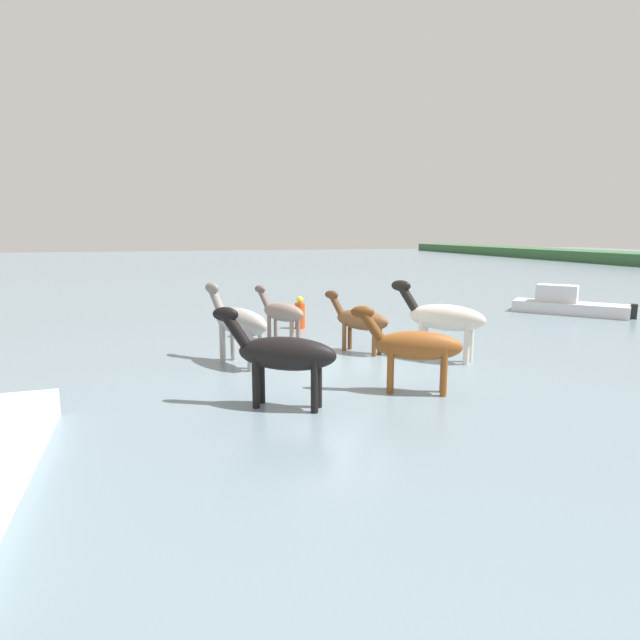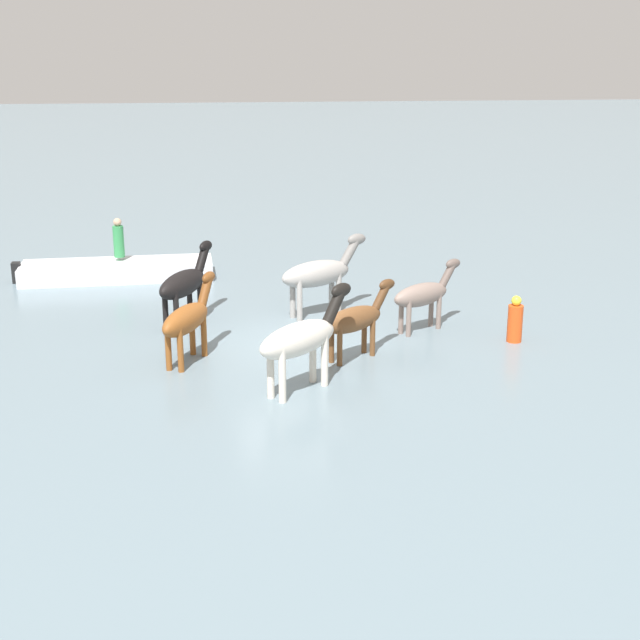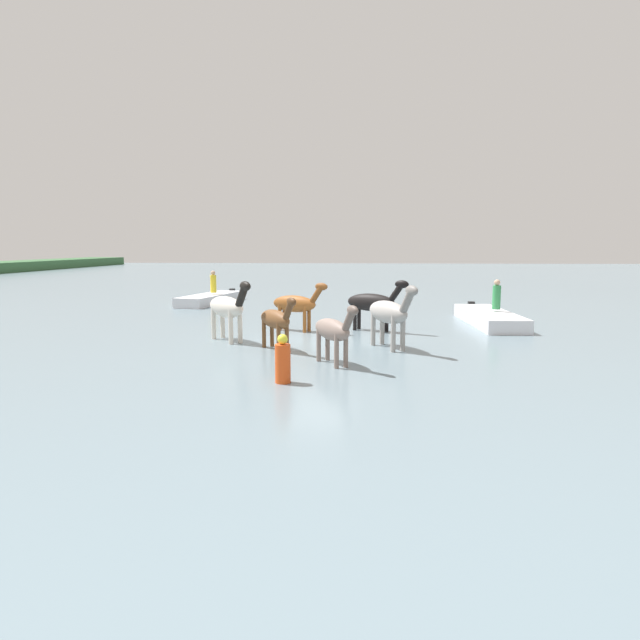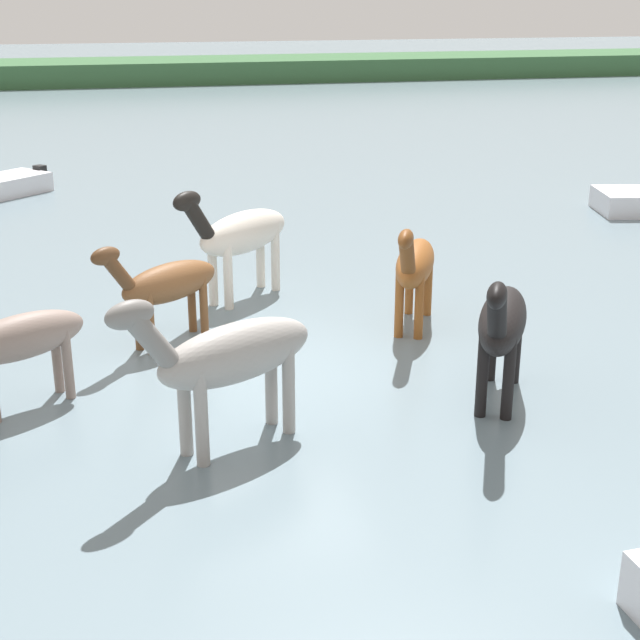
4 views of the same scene
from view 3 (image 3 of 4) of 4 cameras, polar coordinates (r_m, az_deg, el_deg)
The scene contains 12 objects.
ground_plane at distance 17.92m, azimuth -0.16°, elevation -2.36°, with size 164.81×164.81×0.00m, color slate.
horse_dark_mare at distance 20.24m, azimuth 5.55°, elevation 1.81°, with size 1.55×2.35×1.93m.
horse_dun_straggler at distance 16.82m, azimuth 7.25°, elevation 0.77°, with size 2.49×1.58×2.03m.
horse_pinto_flank at distance 16.56m, azimuth -4.60°, elevation 0.03°, with size 1.97×1.52×1.69m.
horse_mid_herd at distance 20.21m, azimuth -2.50°, elevation 1.67°, with size 1.38×2.26×1.83m.
horse_rear_stallion at distance 18.23m, azimuth -9.62°, elevation 1.31°, with size 2.27×2.05×2.06m.
horse_lead at distance 14.44m, azimuth 1.40°, elevation -1.07°, with size 2.03×1.42×1.69m.
boat_motor_center at distance 23.14m, azimuth 17.18°, elevation 0.05°, with size 5.93×1.84×0.77m.
boat_dinghy_port at distance 30.63m, azimuth -11.31°, elevation 2.04°, with size 5.65×2.57×0.76m.
person_helmsman_aft at distance 23.01m, azimuth 17.93°, elevation 2.44°, with size 0.32×0.32×1.19m.
person_watcher_seated at distance 30.39m, azimuth -11.06°, elevation 3.86°, with size 0.32×0.32×1.19m.
buoy_channel_marker at distance 12.64m, azimuth -3.90°, elevation -4.30°, with size 0.36×0.36×1.14m.
Camera 3 is at (-17.60, -1.35, 3.14)m, focal length 30.70 mm.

